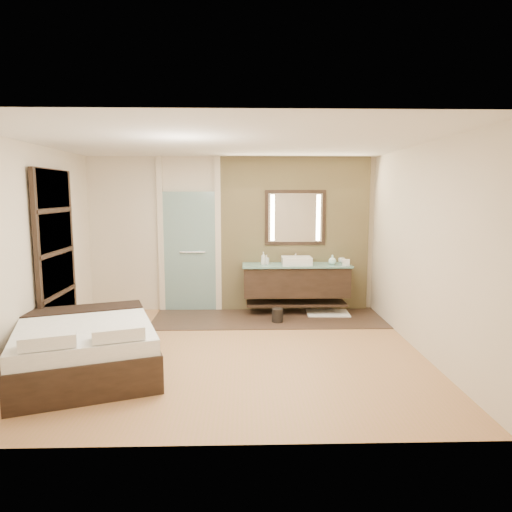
{
  "coord_description": "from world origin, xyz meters",
  "views": [
    {
      "loc": [
        0.19,
        -5.78,
        2.07
      ],
      "look_at": [
        0.37,
        0.6,
        1.19
      ],
      "focal_mm": 32.0,
      "sensor_mm": 36.0,
      "label": 1
    }
  ],
  "objects_px": {
    "vanity": "(296,281)",
    "waste_bin": "(277,316)",
    "mirror_unit": "(295,218)",
    "bed": "(85,347)"
  },
  "relations": [
    {
      "from": "vanity",
      "to": "waste_bin",
      "type": "relative_size",
      "value": 8.06
    },
    {
      "from": "vanity",
      "to": "mirror_unit",
      "type": "bearing_deg",
      "value": 90.0
    },
    {
      "from": "waste_bin",
      "to": "bed",
      "type": "bearing_deg",
      "value": -140.13
    },
    {
      "from": "mirror_unit",
      "to": "waste_bin",
      "type": "xyz_separation_m",
      "value": [
        -0.36,
        -0.8,
        -1.54
      ]
    },
    {
      "from": "vanity",
      "to": "waste_bin",
      "type": "xyz_separation_m",
      "value": [
        -0.36,
        -0.56,
        -0.47
      ]
    },
    {
      "from": "bed",
      "to": "vanity",
      "type": "bearing_deg",
      "value": 23.64
    },
    {
      "from": "vanity",
      "to": "mirror_unit",
      "type": "height_order",
      "value": "mirror_unit"
    },
    {
      "from": "bed",
      "to": "waste_bin",
      "type": "xyz_separation_m",
      "value": [
        2.39,
        1.99,
        -0.18
      ]
    },
    {
      "from": "mirror_unit",
      "to": "bed",
      "type": "height_order",
      "value": "mirror_unit"
    },
    {
      "from": "waste_bin",
      "to": "vanity",
      "type": "bearing_deg",
      "value": 57.08
    }
  ]
}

